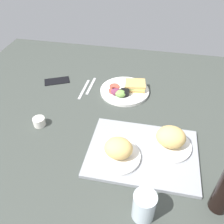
# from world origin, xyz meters

# --- Properties ---
(ground_plane) EXTENTS (1.90, 1.50, 0.03)m
(ground_plane) POSITION_xyz_m (0.00, 0.00, -0.01)
(ground_plane) COLOR #383D38
(serving_tray) EXTENTS (0.45, 0.33, 0.02)m
(serving_tray) POSITION_xyz_m (-0.15, 0.22, 0.01)
(serving_tray) COLOR gray
(serving_tray) RESTS_ON ground_plane
(bread_plate_near) EXTENTS (0.19, 0.19, 0.10)m
(bread_plate_near) POSITION_xyz_m (-0.25, 0.17, 0.06)
(bread_plate_near) COLOR white
(bread_plate_near) RESTS_ON serving_tray
(bread_plate_far) EXTENTS (0.19, 0.19, 0.09)m
(bread_plate_far) POSITION_xyz_m (-0.05, 0.27, 0.05)
(bread_plate_far) COLOR white
(bread_plate_far) RESTS_ON serving_tray
(plate_with_salad) EXTENTS (0.27, 0.27, 0.05)m
(plate_with_salad) POSITION_xyz_m (-0.01, -0.20, 0.02)
(plate_with_salad) COLOR white
(plate_with_salad) RESTS_ON ground_plane
(drinking_glass) EXTENTS (0.08, 0.08, 0.11)m
(drinking_glass) POSITION_xyz_m (-0.18, 0.48, 0.06)
(drinking_glass) COLOR silver
(drinking_glass) RESTS_ON ground_plane
(espresso_cup) EXTENTS (0.06, 0.06, 0.04)m
(espresso_cup) POSITION_xyz_m (0.35, 0.14, 0.02)
(espresso_cup) COLOR silver
(espresso_cup) RESTS_ON ground_plane
(fork) EXTENTS (0.02, 0.17, 0.01)m
(fork) POSITION_xyz_m (0.19, -0.22, 0.00)
(fork) COLOR #B7B7BC
(fork) RESTS_ON ground_plane
(knife) EXTENTS (0.02, 0.19, 0.01)m
(knife) POSITION_xyz_m (0.22, -0.18, 0.00)
(knife) COLOR #B7B7BC
(knife) RESTS_ON ground_plane
(cell_phone) EXTENTS (0.16, 0.13, 0.01)m
(cell_phone) POSITION_xyz_m (0.41, -0.23, 0.00)
(cell_phone) COLOR black
(cell_phone) RESTS_ON ground_plane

